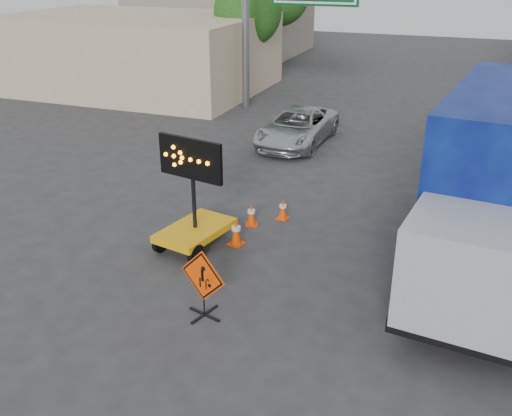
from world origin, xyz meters
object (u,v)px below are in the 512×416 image
Objects in this scene: pickup_truck at (297,127)px; arrow_board at (195,223)px; construction_sign at (203,282)px; box_truck at (499,192)px.

arrow_board is at bearing -86.50° from pickup_truck.
construction_sign is 12.36m from pickup_truck.
box_truck reaches higher than construction_sign.
arrow_board is at bearing -159.89° from box_truck.
box_truck is at bearing 54.40° from construction_sign.
pickup_truck is at bearing 113.66° from construction_sign.
arrow_board is 0.59× the size of pickup_truck.
box_truck is at bearing -44.53° from pickup_truck.
construction_sign is 7.18m from box_truck.
construction_sign is 0.52× the size of arrow_board.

